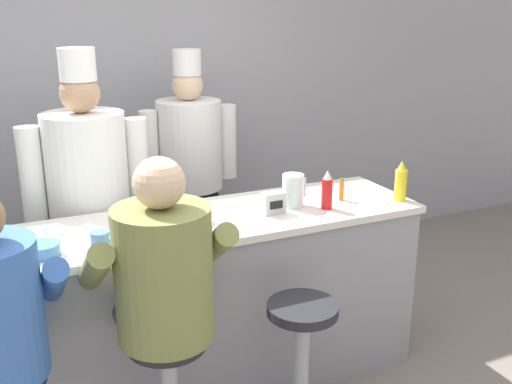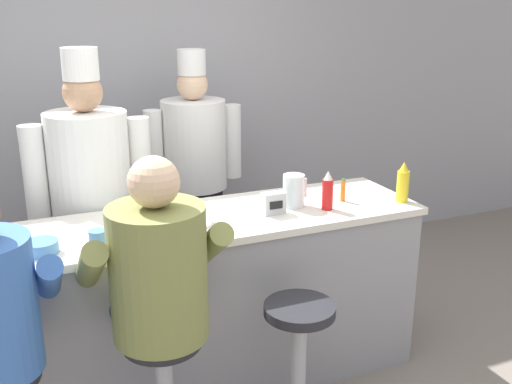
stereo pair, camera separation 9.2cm
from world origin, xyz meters
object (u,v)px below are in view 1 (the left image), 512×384
at_px(coffee_mug_tan, 141,218).
at_px(coffee_mug_blue, 101,240).
at_px(mustard_bottle_yellow, 401,182).
at_px(breakfast_plate, 189,222).
at_px(cook_in_whites_far, 190,166).
at_px(empty_stool_round, 302,347).
at_px(diner_seated_olive, 162,281).
at_px(cereal_bowl, 43,250).
at_px(napkin_dispenser_chrome, 274,203).
at_px(water_pitcher_clear, 293,190).
at_px(ketchup_bottle_red, 327,191).
at_px(cook_in_whites_near, 89,195).
at_px(hot_sauce_bottle_orange, 341,190).

distance_m(coffee_mug_tan, coffee_mug_blue, 0.33).
distance_m(mustard_bottle_yellow, breakfast_plate, 1.25).
bearing_deg(coffee_mug_blue, cook_in_whites_far, 55.54).
height_order(mustard_bottle_yellow, coffee_mug_tan, mustard_bottle_yellow).
bearing_deg(empty_stool_round, diner_seated_olive, 176.99).
height_order(cereal_bowl, napkin_dispenser_chrome, napkin_dispenser_chrome).
bearing_deg(diner_seated_olive, coffee_mug_tan, 83.43).
xyz_separation_m(water_pitcher_clear, cereal_bowl, (-1.35, -0.14, -0.06)).
distance_m(empty_stool_round, cook_in_whites_far, 1.75).
height_order(cereal_bowl, diner_seated_olive, diner_seated_olive).
relative_size(ketchup_bottle_red, coffee_mug_blue, 1.68).
distance_m(ketchup_bottle_red, cook_in_whites_near, 1.38).
xyz_separation_m(napkin_dispenser_chrome, empty_stool_round, (-0.09, -0.50, -0.58)).
bearing_deg(breakfast_plate, mustard_bottle_yellow, -6.10).
distance_m(mustard_bottle_yellow, water_pitcher_clear, 0.64).
relative_size(napkin_dispenser_chrome, cook_in_whites_far, 0.07).
bearing_deg(napkin_dispenser_chrome, hot_sauce_bottle_orange, 5.09).
relative_size(hot_sauce_bottle_orange, breakfast_plate, 0.53).
bearing_deg(diner_seated_olive, cereal_bowl, 138.09).
bearing_deg(diner_seated_olive, mustard_bottle_yellow, 13.37).
bearing_deg(cereal_bowl, cook_in_whites_near, 65.94).
bearing_deg(coffee_mug_blue, hot_sauce_bottle_orange, 5.43).
relative_size(diner_seated_olive, cook_in_whites_near, 0.81).
bearing_deg(napkin_dispenser_chrome, cereal_bowl, -176.49).
relative_size(coffee_mug_tan, empty_stool_round, 0.19).
xyz_separation_m(water_pitcher_clear, diner_seated_olive, (-0.92, -0.53, -0.14)).
bearing_deg(hot_sauce_bottle_orange, empty_stool_round, -135.28).
relative_size(cereal_bowl, cook_in_whites_far, 0.09).
bearing_deg(ketchup_bottle_red, cook_in_whites_near, 148.20).
height_order(breakfast_plate, cereal_bowl, cereal_bowl).
relative_size(ketchup_bottle_red, diner_seated_olive, 0.15).
xyz_separation_m(cereal_bowl, coffee_mug_blue, (0.26, -0.02, 0.01)).
relative_size(coffee_mug_blue, diner_seated_olive, 0.09).
distance_m(ketchup_bottle_red, hot_sauce_bottle_orange, 0.19).
distance_m(water_pitcher_clear, empty_stool_round, 0.87).
distance_m(hot_sauce_bottle_orange, water_pitcher_clear, 0.31).
xyz_separation_m(coffee_mug_blue, cook_in_whites_near, (0.08, 0.77, -0.02)).
bearing_deg(cook_in_whites_near, ketchup_bottle_red, -31.80).
relative_size(coffee_mug_blue, empty_stool_round, 0.19).
bearing_deg(mustard_bottle_yellow, napkin_dispenser_chrome, 172.50).
bearing_deg(empty_stool_round, mustard_bottle_yellow, 25.03).
xyz_separation_m(coffee_mug_tan, empty_stool_round, (0.61, -0.62, -0.57)).
bearing_deg(cook_in_whites_far, hot_sauce_bottle_orange, -64.64).
height_order(hot_sauce_bottle_orange, breakfast_plate, hot_sauce_bottle_orange).
height_order(ketchup_bottle_red, cook_in_whites_near, cook_in_whites_near).
height_order(ketchup_bottle_red, diner_seated_olive, diner_seated_olive).
relative_size(water_pitcher_clear, cook_in_whites_far, 0.10).
height_order(ketchup_bottle_red, cook_in_whites_far, cook_in_whites_far).
bearing_deg(coffee_mug_tan, cook_in_whites_near, 107.09).
bearing_deg(diner_seated_olive, ketchup_bottle_red, 21.13).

